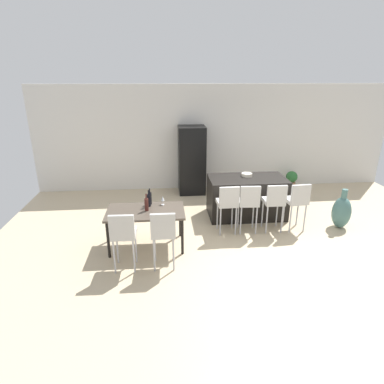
# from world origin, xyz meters

# --- Properties ---
(ground_plane) EXTENTS (10.00, 10.00, 0.00)m
(ground_plane) POSITION_xyz_m (0.00, 0.00, 0.00)
(ground_plane) COLOR #C6B28E
(back_wall) EXTENTS (10.00, 0.12, 2.90)m
(back_wall) POSITION_xyz_m (0.00, 3.13, 1.45)
(back_wall) COLOR silver
(back_wall) RESTS_ON ground_plane
(kitchen_island) EXTENTS (1.74, 0.93, 0.92)m
(kitchen_island) POSITION_xyz_m (0.40, 0.96, 0.46)
(kitchen_island) COLOR black
(kitchen_island) RESTS_ON ground_plane
(bar_chair_left) EXTENTS (0.41, 0.41, 1.05)m
(bar_chair_left) POSITION_xyz_m (-0.21, 0.11, 0.70)
(bar_chair_left) COLOR beige
(bar_chair_left) RESTS_ON ground_plane
(bar_chair_middle) EXTENTS (0.42, 0.42, 1.05)m
(bar_chair_middle) POSITION_xyz_m (0.22, 0.11, 0.70)
(bar_chair_middle) COLOR beige
(bar_chair_middle) RESTS_ON ground_plane
(bar_chair_right) EXTENTS (0.40, 0.40, 1.05)m
(bar_chair_right) POSITION_xyz_m (0.76, 0.11, 0.70)
(bar_chair_right) COLOR beige
(bar_chair_right) RESTS_ON ground_plane
(bar_chair_far) EXTENTS (0.43, 0.43, 1.05)m
(bar_chair_far) POSITION_xyz_m (1.24, 0.11, 0.70)
(bar_chair_far) COLOR beige
(bar_chair_far) RESTS_ON ground_plane
(dining_table) EXTENTS (1.44, 0.84, 0.74)m
(dining_table) POSITION_xyz_m (-1.85, -0.29, 0.67)
(dining_table) COLOR #4C4238
(dining_table) RESTS_ON ground_plane
(dining_chair_near) EXTENTS (0.41, 0.41, 1.05)m
(dining_chair_near) POSITION_xyz_m (-2.17, -1.07, 0.70)
(dining_chair_near) COLOR beige
(dining_chair_near) RESTS_ON ground_plane
(dining_chair_far) EXTENTS (0.40, 0.40, 1.05)m
(dining_chair_far) POSITION_xyz_m (-1.52, -1.07, 0.70)
(dining_chair_far) COLOR beige
(dining_chair_far) RESTS_ON ground_plane
(wine_bottle_corner) EXTENTS (0.07, 0.07, 0.33)m
(wine_bottle_corner) POSITION_xyz_m (-1.82, -0.29, 0.87)
(wine_bottle_corner) COLOR #471E19
(wine_bottle_corner) RESTS_ON dining_table
(wine_bottle_far) EXTENTS (0.07, 0.07, 0.33)m
(wine_bottle_far) POSITION_xyz_m (-1.78, -0.09, 0.87)
(wine_bottle_far) COLOR black
(wine_bottle_far) RESTS_ON dining_table
(wine_bottle_end) EXTENTS (0.07, 0.07, 0.32)m
(wine_bottle_end) POSITION_xyz_m (-1.77, 0.02, 0.86)
(wine_bottle_end) COLOR black
(wine_bottle_end) RESTS_ON dining_table
(wine_glass_left) EXTENTS (0.07, 0.07, 0.17)m
(wine_glass_left) POSITION_xyz_m (-1.52, -0.03, 0.86)
(wine_glass_left) COLOR silver
(wine_glass_left) RESTS_ON dining_table
(refrigerator) EXTENTS (0.72, 0.68, 1.84)m
(refrigerator) POSITION_xyz_m (-0.71, 2.69, 0.92)
(refrigerator) COLOR black
(refrigerator) RESTS_ON ground_plane
(fruit_bowl) EXTENTS (0.25, 0.25, 0.07)m
(fruit_bowl) POSITION_xyz_m (0.42, 1.10, 0.96)
(fruit_bowl) COLOR beige
(fruit_bowl) RESTS_ON kitchen_island
(floor_vase) EXTENTS (0.39, 0.39, 0.87)m
(floor_vase) POSITION_xyz_m (2.27, 0.16, 0.36)
(floor_vase) COLOR #47706B
(floor_vase) RESTS_ON ground_plane
(potted_plant) EXTENTS (0.32, 0.32, 0.53)m
(potted_plant) POSITION_xyz_m (2.17, 2.68, 0.30)
(potted_plant) COLOR #996B4C
(potted_plant) RESTS_ON ground_plane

